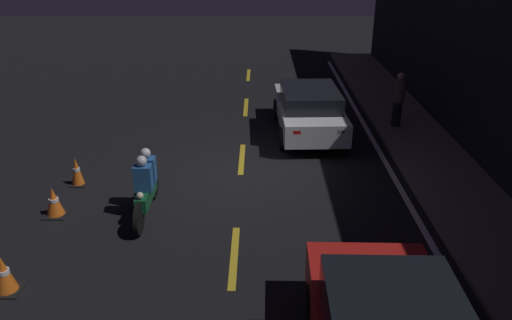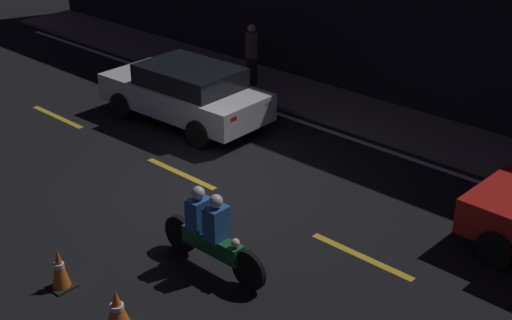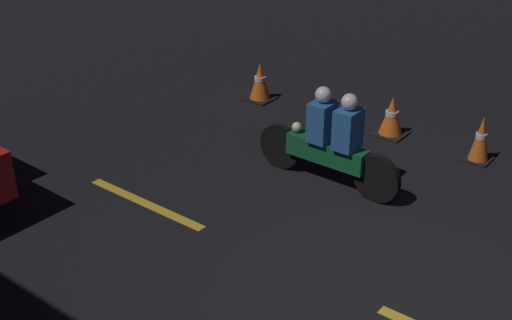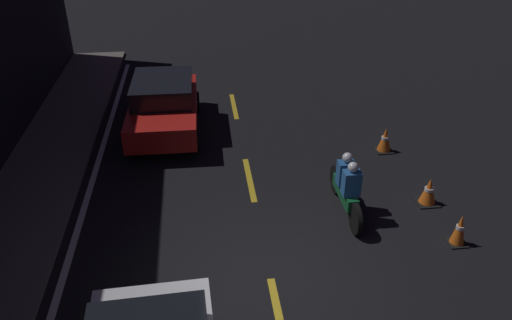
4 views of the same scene
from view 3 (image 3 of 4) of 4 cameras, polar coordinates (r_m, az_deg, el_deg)
name	(u,v)px [view 3 (image 3 of 4)]	position (r m, az deg, el deg)	size (l,w,h in m)	color
ground_plane	(380,309)	(7.72, 9.91, -11.69)	(56.00, 56.00, 0.00)	black
lane_dash_d	(146,203)	(9.50, -8.82, -3.44)	(2.00, 0.14, 0.01)	gold
motorcycle	(331,141)	(9.58, 6.06, 1.49)	(2.22, 0.36, 1.40)	black
traffic_cone_near	(481,139)	(10.81, 17.53, 1.58)	(0.37, 0.37, 0.70)	black
traffic_cone_mid	(392,116)	(11.34, 10.80, 3.45)	(0.48, 0.48, 0.64)	black
traffic_cone_far	(260,82)	(12.47, 0.33, 6.29)	(0.47, 0.47, 0.68)	black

